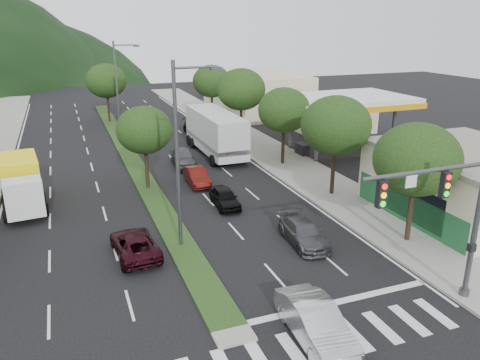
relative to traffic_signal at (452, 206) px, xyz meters
name	(u,v)px	position (x,y,z in m)	size (l,w,h in m)	color
ground	(230,331)	(-9.03, 1.54, -4.65)	(160.00, 160.00, 0.00)	black
sidewalk_right	(265,149)	(3.47, 26.54, -4.57)	(5.00, 90.00, 0.15)	gray
median	(129,154)	(-9.03, 29.54, -4.59)	(1.60, 56.00, 0.12)	#193613
traffic_signal	(452,206)	(0.00, 0.00, 0.00)	(6.12, 0.40, 7.00)	#47494C
storefront_right	(466,185)	(8.97, 7.54, -2.65)	(9.00, 10.00, 4.00)	beige
gas_canopy	(343,103)	(9.97, 23.54, 0.00)	(12.20, 8.20, 5.25)	silver
bldg_right_far	(256,93)	(10.47, 45.54, -2.05)	(10.00, 16.00, 5.20)	beige
tree_r_a	(417,159)	(2.97, 5.54, 0.17)	(4.60, 4.60, 6.63)	black
tree_r_b	(336,126)	(2.97, 13.54, 0.39)	(4.80, 4.80, 6.94)	black
tree_r_c	(284,110)	(2.97, 21.54, 0.10)	(4.40, 4.40, 6.48)	black
tree_r_d	(241,89)	(2.97, 31.54, 0.54)	(5.00, 5.00, 7.17)	black
tree_r_e	(212,81)	(2.97, 41.54, 0.25)	(4.60, 4.60, 6.71)	black
tree_med_near	(144,130)	(-9.03, 19.54, -0.22)	(4.00, 4.00, 6.02)	black
tree_med_far	(106,81)	(-9.03, 45.54, 0.36)	(4.80, 4.80, 6.94)	black
streetlight_near	(181,148)	(-8.82, 9.54, 0.94)	(2.60, 0.25, 10.00)	#47494C
streetlight_mid	(119,87)	(-8.82, 34.54, 0.94)	(2.60, 0.25, 10.00)	#47494C
sedan_silver	(316,323)	(-6.13, -0.16, -3.88)	(1.61, 4.62, 1.52)	#AFB2B8
suv_maroon	(135,244)	(-11.55, 9.38, -4.02)	(2.07, 4.50, 1.25)	black
car_queue_a	(225,198)	(-4.85, 14.21, -4.02)	(1.48, 3.67, 1.25)	black
car_queue_b	(303,233)	(-2.57, 7.47, -4.02)	(1.76, 4.33, 1.26)	#444549
car_queue_c	(197,176)	(-5.37, 19.21, -4.00)	(1.36, 3.89, 1.28)	#51110D
car_queue_d	(211,141)	(-1.06, 29.21, -3.95)	(2.32, 5.04, 1.40)	black
car_queue_e	(183,157)	(-5.13, 24.21, -3.89)	(1.79, 4.45, 1.52)	#49494E
car_queue_f	(197,128)	(-0.84, 35.19, -3.92)	(2.04, 5.01, 1.46)	black
box_truck	(22,185)	(-17.39, 19.00, -3.12)	(3.07, 6.73, 3.22)	silver
motorhome	(215,132)	(-1.38, 26.87, -2.56)	(3.24, 10.23, 3.92)	#BABABA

